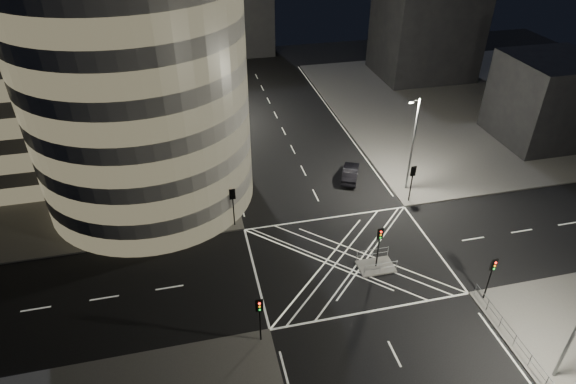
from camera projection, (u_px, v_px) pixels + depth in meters
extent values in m
plane|color=black|center=(347.00, 259.00, 41.33)|extent=(120.00, 120.00, 0.00)
cube|color=#595653|center=(44.00, 148.00, 57.66)|extent=(42.00, 42.00, 0.15)
cube|color=#595653|center=(479.00, 104.00, 68.56)|extent=(42.00, 42.00, 0.15)
cube|color=slate|center=(376.00, 266.00, 40.45)|extent=(3.00, 2.00, 0.15)
cylinder|color=gray|center=(134.00, 76.00, 42.58)|extent=(20.00, 20.00, 25.00)
cube|color=gray|center=(36.00, 50.00, 48.78)|extent=(20.00, 18.00, 25.00)
cube|color=gray|center=(97.00, 18.00, 64.92)|extent=(24.00, 16.00, 22.00)
cube|color=black|center=(426.00, 27.00, 74.28)|extent=(14.00, 12.00, 15.00)
cube|color=black|center=(546.00, 100.00, 57.02)|extent=(10.00, 10.00, 10.00)
cube|color=black|center=(219.00, 2.00, 82.44)|extent=(18.00, 8.00, 18.00)
cylinder|color=black|center=(213.00, 201.00, 45.71)|extent=(0.32, 0.32, 3.00)
ellipsoid|color=black|center=(210.00, 177.00, 44.24)|extent=(4.10, 4.10, 4.71)
cylinder|color=black|center=(207.00, 168.00, 50.50)|extent=(0.32, 0.32, 3.22)
ellipsoid|color=black|center=(204.00, 143.00, 48.81)|extent=(5.17, 5.17, 5.95)
cylinder|color=black|center=(202.00, 141.00, 55.29)|extent=(0.32, 0.32, 3.44)
ellipsoid|color=black|center=(200.00, 119.00, 53.76)|extent=(3.71, 3.71, 4.26)
cylinder|color=black|center=(198.00, 119.00, 60.10)|extent=(0.32, 0.32, 3.56)
ellipsoid|color=black|center=(195.00, 94.00, 58.26)|extent=(5.54, 5.54, 6.38)
cylinder|color=black|center=(195.00, 103.00, 65.18)|extent=(0.32, 0.32, 2.74)
ellipsoid|color=black|center=(193.00, 86.00, 63.83)|extent=(3.84, 3.84, 4.42)
cylinder|color=black|center=(234.00, 212.00, 44.25)|extent=(0.12, 0.12, 3.00)
cube|color=black|center=(232.00, 194.00, 43.16)|extent=(0.28, 0.22, 0.90)
cube|color=black|center=(232.00, 194.00, 43.16)|extent=(0.55, 0.04, 1.10)
cylinder|color=black|center=(260.00, 325.00, 33.26)|extent=(0.12, 0.12, 3.00)
cube|color=black|center=(259.00, 305.00, 32.17)|extent=(0.28, 0.22, 0.90)
cube|color=black|center=(259.00, 305.00, 32.17)|extent=(0.55, 0.04, 1.10)
cylinder|color=black|center=(411.00, 188.00, 47.56)|extent=(0.12, 0.12, 3.00)
cube|color=black|center=(413.00, 171.00, 46.47)|extent=(0.28, 0.22, 0.90)
cube|color=black|center=(413.00, 171.00, 46.47)|extent=(0.55, 0.04, 1.10)
cylinder|color=black|center=(488.00, 284.00, 36.57)|extent=(0.12, 0.12, 3.00)
cube|color=black|center=(494.00, 265.00, 35.48)|extent=(0.28, 0.22, 0.90)
cube|color=black|center=(494.00, 265.00, 35.48)|extent=(0.55, 0.04, 1.10)
cylinder|color=black|center=(378.00, 252.00, 39.57)|extent=(0.12, 0.12, 3.00)
cube|color=black|center=(380.00, 234.00, 38.48)|extent=(0.28, 0.22, 0.90)
cube|color=black|center=(380.00, 234.00, 38.48)|extent=(0.55, 0.04, 1.10)
cylinder|color=slate|center=(217.00, 152.00, 46.37)|extent=(0.20, 0.20, 10.00)
cylinder|color=slate|center=(217.00, 105.00, 43.75)|extent=(0.90, 0.10, 0.10)
cube|color=slate|center=(223.00, 106.00, 43.89)|extent=(0.50, 0.25, 0.18)
cube|color=white|center=(223.00, 107.00, 43.95)|extent=(0.42, 0.20, 0.05)
cylinder|color=slate|center=(202.00, 85.00, 60.92)|extent=(0.20, 0.20, 10.00)
cylinder|color=slate|center=(202.00, 46.00, 58.30)|extent=(0.90, 0.10, 0.10)
cube|color=slate|center=(205.00, 47.00, 58.44)|extent=(0.50, 0.25, 0.18)
cube|color=white|center=(205.00, 48.00, 58.50)|extent=(0.42, 0.20, 0.05)
cylinder|color=slate|center=(412.00, 146.00, 47.51)|extent=(0.20, 0.20, 10.00)
cylinder|color=slate|center=(416.00, 100.00, 44.72)|extent=(0.90, 0.10, 0.10)
cube|color=slate|center=(411.00, 102.00, 44.69)|extent=(0.50, 0.25, 0.18)
cube|color=white|center=(411.00, 103.00, 44.76)|extent=(0.42, 0.20, 0.05)
cube|color=slate|center=(522.00, 350.00, 32.68)|extent=(0.06, 11.70, 1.10)
cube|color=slate|center=(381.00, 268.00, 39.37)|extent=(2.80, 0.06, 1.10)
cube|color=slate|center=(373.00, 254.00, 40.83)|extent=(2.80, 0.06, 1.10)
imported|color=black|center=(350.00, 173.00, 51.64)|extent=(3.34, 4.77, 1.49)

